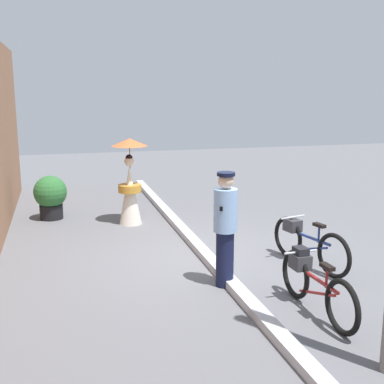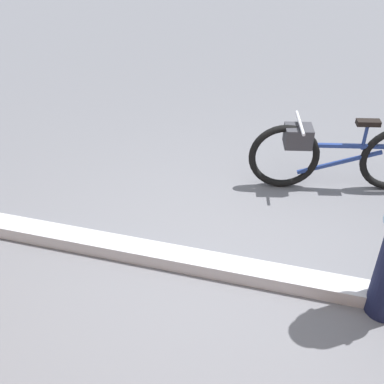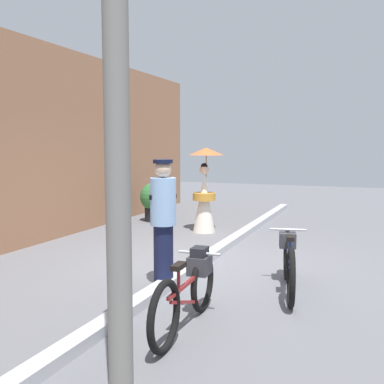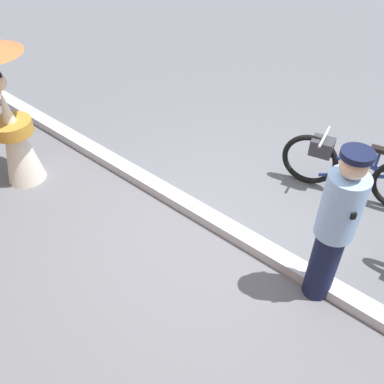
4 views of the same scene
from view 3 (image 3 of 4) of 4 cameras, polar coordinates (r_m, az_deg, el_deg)
name	(u,v)px [view 3 (image 3 of 4)]	position (r m, az deg, el deg)	size (l,w,h in m)	color
ground_plane	(200,265)	(7.11, 1.03, -9.30)	(30.00, 30.00, 0.00)	slate
building_wall	(16,143)	(8.81, -21.44, 5.84)	(14.00, 0.40, 3.83)	#9E6B4C
sidewalk_curb	(200,262)	(7.09, 1.03, -8.83)	(14.00, 0.20, 0.12)	#B2B2B7
bicycle_near_officer	(289,261)	(5.96, 12.16, -8.52)	(1.77, 0.56, 0.77)	black
bicycle_far_side	(189,289)	(4.72, -0.45, -12.23)	(1.76, 0.48, 0.76)	black
person_officer	(163,219)	(5.91, -3.67, -3.48)	(0.34, 0.34, 1.69)	#141938
person_with_parasol	(205,191)	(9.66, 1.60, 0.13)	(0.75, 0.75, 1.82)	silver
potted_plant_by_door	(156,200)	(11.16, -4.65, -0.99)	(0.74, 0.72, 0.97)	black
utility_pole	(116,66)	(3.21, -9.63, 15.45)	(0.18, 0.18, 4.80)	slate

